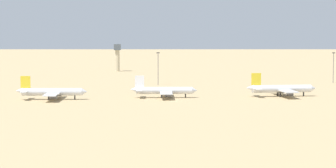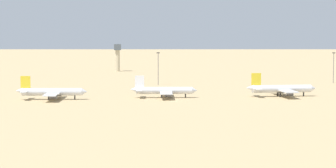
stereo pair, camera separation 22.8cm
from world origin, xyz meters
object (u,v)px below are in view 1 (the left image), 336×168
object	(u,v)px
light_pole_mid	(333,66)
light_pole_east	(158,67)
parked_jet_yellow_3	(51,92)
parked_jet_white_4	(164,91)
parked_jet_yellow_5	(281,89)
control_tower	(117,55)

from	to	relation	value
light_pole_mid	light_pole_east	bearing A→B (deg)	-176.59
parked_jet_yellow_3	light_pole_east	xyz separation A→B (m)	(52.67, 72.79, 6.98)
parked_jet_white_4	light_pole_east	xyz separation A→B (m)	(1.67, 68.69, 7.11)
parked_jet_yellow_3	light_pole_east	bearing A→B (deg)	57.77
parked_jet_yellow_3	light_pole_east	world-z (taller)	light_pole_east
parked_jet_yellow_3	light_pole_mid	size ratio (longest dim) A/B	1.81
parked_jet_yellow_5	light_pole_mid	distance (m)	88.96
parked_jet_yellow_5	light_pole_mid	xyz separation A→B (m)	(49.64, 73.53, 6.54)
parked_jet_yellow_3	light_pole_mid	bearing A→B (deg)	30.48
control_tower	light_pole_mid	distance (m)	170.31
control_tower	parked_jet_white_4	bearing A→B (deg)	-83.54
light_pole_mid	light_pole_east	world-z (taller)	light_pole_east
parked_jet_white_4	light_pole_mid	world-z (taller)	light_pole_mid
light_pole_east	control_tower	bearing A→B (deg)	100.86
control_tower	light_pole_mid	bearing A→B (deg)	-42.00
light_pole_east	parked_jet_white_4	bearing A→B (deg)	-91.39
parked_jet_white_4	control_tower	xyz separation A→B (m)	(-21.37, 188.81, 8.89)
light_pole_mid	parked_jet_yellow_3	bearing A→B (deg)	-153.18
control_tower	light_pole_east	xyz separation A→B (m)	(23.04, -120.12, -1.78)
parked_jet_white_4	light_pole_east	bearing A→B (deg)	92.03
parked_jet_yellow_3	parked_jet_white_4	xyz separation A→B (m)	(51.00, 4.11, -0.13)
parked_jet_white_4	parked_jet_yellow_3	bearing A→B (deg)	-171.97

